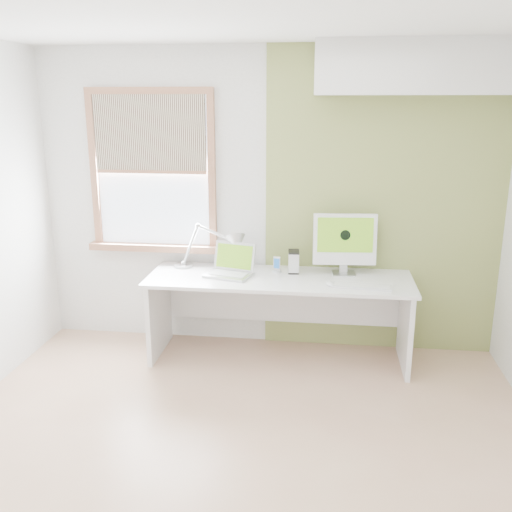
% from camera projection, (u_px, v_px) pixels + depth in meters
% --- Properties ---
extents(room, '(4.04, 3.54, 2.64)m').
position_uv_depth(room, '(233.00, 254.00, 3.23)').
color(room, tan).
rests_on(room, ground).
extents(accent_wall, '(2.00, 0.02, 2.60)m').
position_uv_depth(accent_wall, '(383.00, 204.00, 4.77)').
color(accent_wall, '#8C984A').
rests_on(accent_wall, room).
extents(soffit, '(1.60, 0.40, 0.42)m').
position_uv_depth(soffit, '(421.00, 66.00, 4.29)').
color(soffit, white).
rests_on(soffit, room).
extents(window, '(1.20, 0.14, 1.42)m').
position_uv_depth(window, '(152.00, 172.00, 4.92)').
color(window, '#8F5A40').
rests_on(window, room).
extents(desk, '(2.20, 0.70, 0.73)m').
position_uv_depth(desk, '(280.00, 297.00, 4.79)').
color(desk, white).
rests_on(desk, room).
extents(desk_lamp, '(0.69, 0.28, 0.40)m').
position_uv_depth(desk_lamp, '(226.00, 246.00, 4.85)').
color(desk_lamp, silver).
rests_on(desk_lamp, desk).
extents(laptop, '(0.43, 0.38, 0.26)m').
position_uv_depth(laptop, '(231.00, 267.00, 4.75)').
color(laptop, silver).
rests_on(laptop, desk).
extents(phone_dock, '(0.09, 0.09, 0.14)m').
position_uv_depth(phone_dock, '(277.00, 268.00, 4.81)').
color(phone_dock, silver).
rests_on(phone_dock, desk).
extents(external_drive, '(0.10, 0.15, 0.19)m').
position_uv_depth(external_drive, '(294.00, 262.00, 4.80)').
color(external_drive, silver).
rests_on(external_drive, desk).
extents(imac, '(0.53, 0.19, 0.52)m').
position_uv_depth(imac, '(345.00, 241.00, 4.70)').
color(imac, silver).
rests_on(imac, desk).
extents(keyboard, '(0.47, 0.17, 0.02)m').
position_uv_depth(keyboard, '(362.00, 286.00, 4.42)').
color(keyboard, white).
rests_on(keyboard, desk).
extents(mouse, '(0.09, 0.12, 0.03)m').
position_uv_depth(mouse, '(330.00, 284.00, 4.47)').
color(mouse, white).
rests_on(mouse, desk).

